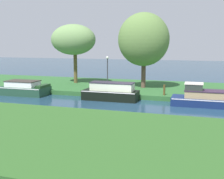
{
  "coord_description": "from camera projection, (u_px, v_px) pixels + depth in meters",
  "views": [
    {
      "loc": [
        5.58,
        -21.38,
        4.76
      ],
      "look_at": [
        -1.49,
        1.2,
        0.9
      ],
      "focal_mm": 45.97,
      "sensor_mm": 36.0,
      "label": 1
    }
  ],
  "objects": [
    {
      "name": "lamp_post",
      "position": [
        107.0,
        69.0,
        26.9
      ],
      "size": [
        0.24,
        0.24,
        3.13
      ],
      "color": "#333338",
      "rests_on": "riverbank_far"
    },
    {
      "name": "black_barge",
      "position": [
        111.0,
        92.0,
        24.04
      ],
      "size": [
        4.67,
        1.71,
        1.52
      ],
      "color": "black",
      "rests_on": "ground_plane"
    },
    {
      "name": "riverbank_far",
      "position": [
        143.0,
        88.0,
        29.11
      ],
      "size": [
        72.0,
        10.0,
        0.4
      ],
      "primitive_type": "cube",
      "color": "#2C5E2C",
      "rests_on": "ground_plane"
    },
    {
      "name": "forest_cruiser",
      "position": [
        25.0,
        89.0,
        26.53
      ],
      "size": [
        4.35,
        2.21,
        1.32
      ],
      "color": "#204330",
      "rests_on": "ground_plane"
    },
    {
      "name": "willow_tree_centre",
      "position": [
        143.0,
        40.0,
        27.29
      ],
      "size": [
        4.92,
        4.02,
        7.22
      ],
      "color": "brown",
      "rests_on": "riverbank_far"
    },
    {
      "name": "navy_narrowboat",
      "position": [
        218.0,
        99.0,
        21.55
      ],
      "size": [
        7.31,
        2.01,
        1.72
      ],
      "color": "#122350",
      "rests_on": "ground_plane"
    },
    {
      "name": "mooring_post_near",
      "position": [
        125.0,
        88.0,
        25.11
      ],
      "size": [
        0.14,
        0.14,
        0.84
      ],
      "primitive_type": "cylinder",
      "color": "#4F351F",
      "rests_on": "riverbank_far"
    },
    {
      "name": "ground_plane",
      "position": [
        125.0,
        104.0,
        22.55
      ],
      "size": [
        120.0,
        120.0,
        0.0
      ],
      "primitive_type": "plane",
      "color": "#1E3A4F"
    },
    {
      "name": "willow_tree_left",
      "position": [
        73.0,
        40.0,
        30.5
      ],
      "size": [
        4.98,
        3.28,
        6.33
      ],
      "color": "brown",
      "rests_on": "riverbank_far"
    },
    {
      "name": "riverbank_near",
      "position": [
        79.0,
        137.0,
        14.04
      ],
      "size": [
        72.0,
        10.0,
        0.4
      ],
      "primitive_type": "cube",
      "color": "#2C5722",
      "rests_on": "ground_plane"
    },
    {
      "name": "mooring_post_far",
      "position": [
        164.0,
        90.0,
        24.1
      ],
      "size": [
        0.18,
        0.18,
        0.89
      ],
      "primitive_type": "cylinder",
      "color": "#52401E",
      "rests_on": "riverbank_far"
    }
  ]
}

